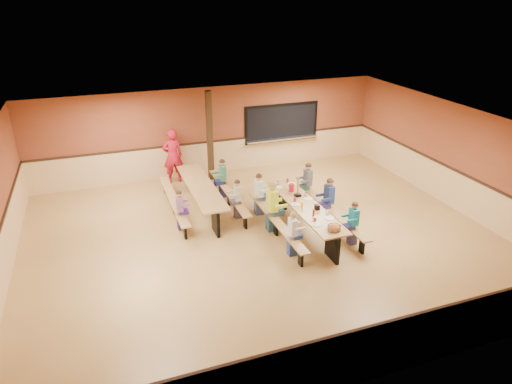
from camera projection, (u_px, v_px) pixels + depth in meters
name	position (u px, v px, depth m)	size (l,w,h in m)	color
ground	(262.00, 239.00, 11.89)	(12.00, 12.00, 0.00)	#9F733C
room_envelope	(262.00, 215.00, 11.61)	(12.04, 10.04, 3.02)	brown
kitchen_pass_through	(282.00, 124.00, 16.33)	(2.78, 0.28, 1.38)	black
structural_post	(210.00, 137.00, 14.98)	(0.18, 0.18, 3.00)	black
cafeteria_table_main	(305.00, 212.00, 12.12)	(1.91, 3.70, 0.74)	#AA7A43
cafeteria_table_second	(201.00, 192.00, 13.28)	(1.91, 3.70, 0.74)	#AA7A43
seated_child_white_left	(292.00, 234.00, 10.96)	(0.34, 0.28, 1.14)	white
seated_adult_yellow	(272.00, 206.00, 12.04)	(0.46, 0.38, 1.40)	#DBF42F
seated_child_grey_left	(259.00, 194.00, 12.95)	(0.38, 0.31, 1.23)	white
seated_child_teal_right	(353.00, 223.00, 11.43)	(0.34, 0.28, 1.16)	teal
seated_child_navy_right	(329.00, 200.00, 12.52)	(0.40, 0.33, 1.27)	navy
seated_child_char_right	(308.00, 183.00, 13.67)	(0.38, 0.31, 1.24)	#54585F
seated_child_purple_sec	(180.00, 210.00, 12.14)	(0.32, 0.27, 1.12)	#885781
seated_child_green_sec	(223.00, 178.00, 14.03)	(0.38, 0.31, 1.22)	#3D8060
seated_child_tan_sec	(238.00, 199.00, 12.75)	(0.34, 0.28, 1.14)	#BAB497
standing_woman	(173.00, 156.00, 14.97)	(0.67, 0.44, 1.84)	red
punch_pitcher	(291.00, 188.00, 12.79)	(0.16, 0.16, 0.22)	#B6182F
chip_bowl	(334.00, 227.00, 10.76)	(0.32, 0.32, 0.15)	orange
napkin_dispenser	(317.00, 207.00, 11.76)	(0.10, 0.14, 0.13)	black
condiment_mustard	(302.00, 205.00, 11.84)	(0.06, 0.06, 0.17)	yellow
condiment_ketchup	(314.00, 213.00, 11.43)	(0.06, 0.06, 0.17)	#B2140F
table_paddle	(298.00, 191.00, 12.49)	(0.16, 0.16, 0.56)	black
place_settings	(305.00, 203.00, 12.01)	(0.65, 3.30, 0.11)	beige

